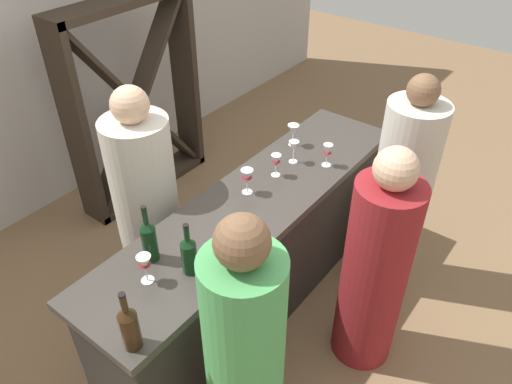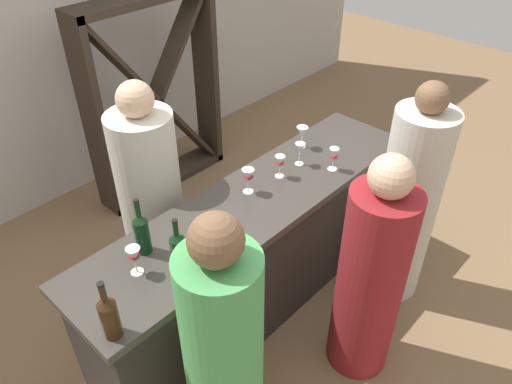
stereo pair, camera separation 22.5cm
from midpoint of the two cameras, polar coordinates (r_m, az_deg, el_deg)
name	(u,v)px [view 2 (the right image)]	position (r m, az deg, el deg)	size (l,w,h in m)	color
ground_plane	(256,304)	(3.54, 1.86, -12.87)	(12.00, 12.00, 0.00)	#846647
back_wall	(49,33)	(4.28, -21.41, 16.77)	(8.00, 0.10, 2.80)	#BCB7B2
bar_counter	(256,255)	(3.20, 2.03, -7.41)	(2.43, 0.59, 0.93)	#2A2723
wine_rack	(155,98)	(4.28, -10.18, 10.61)	(1.23, 0.28, 1.69)	#33281E
wine_bottle_leftmost_amber_brown	(109,316)	(2.18, -13.80, -13.86)	(0.08, 0.08, 0.32)	#331E0F
wine_bottle_second_left_dark_green	(142,232)	(2.51, -10.62, -4.70)	(0.08, 0.08, 0.34)	black
wine_bottle_center_dark_green	(178,249)	(2.42, -6.37, -6.70)	(0.08, 0.08, 0.30)	black
wine_glass_near_left	(334,155)	(3.14, 11.04, 4.13)	(0.06, 0.06, 0.16)	white
wine_glass_near_center	(134,256)	(2.42, -11.37, -7.43)	(0.07, 0.07, 0.16)	white
wine_glass_near_right	(300,149)	(3.15, 7.17, 4.90)	(0.07, 0.07, 0.15)	white
wine_glass_far_left	(280,163)	(3.03, 4.92, 3.35)	(0.06, 0.06, 0.15)	white
wine_glass_far_center	(248,177)	(2.88, 1.31, 1.74)	(0.07, 0.07, 0.16)	white
wine_glass_far_right	(302,133)	(3.34, 7.31, 6.78)	(0.08, 0.08, 0.15)	white
person_left_guest	(224,362)	(2.37, -0.88, -19.21)	(0.45, 0.45, 1.60)	#4CA559
person_center_guest	(407,205)	(3.36, 18.99, -1.47)	(0.45, 0.45, 1.58)	beige
person_right_guest	(370,279)	(2.86, 15.38, -9.83)	(0.42, 0.42, 1.49)	maroon
person_server_behind	(152,206)	(3.21, -9.99, -1.73)	(0.52, 0.52, 1.60)	beige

